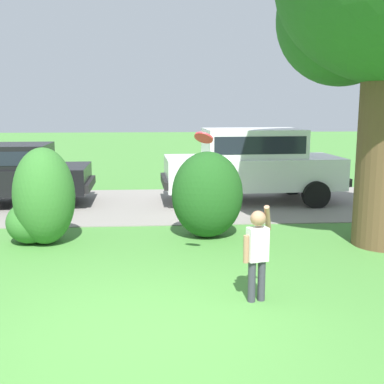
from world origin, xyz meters
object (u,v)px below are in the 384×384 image
parked_suv (252,161)px  frisbee (204,138)px  parked_sedan (7,172)px  child_thrower (257,248)px

parked_suv → frisbee: frisbee is taller
frisbee → parked_suv: bearing=71.8°
parked_suv → parked_sedan: bearing=-179.9°
frisbee → parked_sedan: bearing=129.8°
parked_suv → frisbee: size_ratio=14.96×
parked_sedan → child_thrower: bearing=-51.9°
frisbee → child_thrower: bearing=-61.3°
parked_suv → frisbee: 5.75m
parked_suv → child_thrower: size_ratio=3.71×
parked_sedan → frisbee: 7.10m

